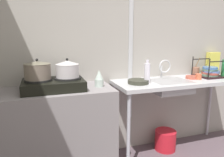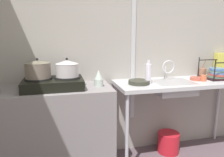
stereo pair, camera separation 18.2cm
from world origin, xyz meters
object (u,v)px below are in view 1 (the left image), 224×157
(frying_pan, at_px, (138,82))
(dish_rack, at_px, (210,72))
(pot_on_right_burner, at_px, (67,69))
(sink_basin, at_px, (170,86))
(utensil_jar, at_px, (196,71))
(bucket_on_floor, at_px, (165,140))
(faucet, at_px, (164,67))
(bottle_by_sink, at_px, (147,73))
(cup_by_rack, at_px, (199,77))
(cereal_box, at_px, (213,63))
(percolator, at_px, (99,79))
(stove, at_px, (54,84))
(small_bowl_on_drainboard, at_px, (191,77))
(pot_on_left_burner, at_px, (37,70))

(frying_pan, relative_size, dish_rack, 0.68)
(pot_on_right_burner, xyz_separation_m, sink_basin, (1.15, -0.01, -0.26))
(utensil_jar, height_order, bucket_on_floor, utensil_jar)
(faucet, distance_m, bottle_by_sink, 0.37)
(dish_rack, relative_size, utensil_jar, 1.48)
(pot_on_right_burner, xyz_separation_m, faucet, (1.15, 0.13, -0.05))
(faucet, bearing_deg, frying_pan, -159.43)
(cup_by_rack, relative_size, bottle_by_sink, 0.28)
(cereal_box, bearing_deg, faucet, -173.18)
(cup_by_rack, bearing_deg, pot_on_right_burner, 177.94)
(percolator, bearing_deg, stove, 176.99)
(dish_rack, relative_size, small_bowl_on_drainboard, 2.46)
(frying_pan, xyz_separation_m, bucket_on_floor, (0.44, 0.09, -0.80))
(frying_pan, height_order, dish_rack, dish_rack)
(pot_on_left_burner, bearing_deg, stove, 0.00)
(frying_pan, distance_m, cereal_box, 1.24)
(percolator, bearing_deg, dish_rack, 2.71)
(percolator, bearing_deg, frying_pan, 0.12)
(small_bowl_on_drainboard, bearing_deg, pot_on_right_burner, -179.63)
(stove, distance_m, frying_pan, 0.87)
(bottle_by_sink, distance_m, cereal_box, 1.14)
(sink_basin, distance_m, bottle_by_sink, 0.36)
(dish_rack, height_order, cereal_box, cereal_box)
(faucet, distance_m, cup_by_rack, 0.41)
(faucet, xyz_separation_m, small_bowl_on_drainboard, (0.30, -0.12, -0.12))
(pot_on_left_burner, relative_size, pot_on_right_burner, 1.08)
(faucet, xyz_separation_m, dish_rack, (0.60, -0.09, -0.08))
(stove, xyz_separation_m, cup_by_rack, (1.63, -0.05, -0.02))
(stove, xyz_separation_m, small_bowl_on_drainboard, (1.59, 0.01, -0.03))
(cereal_box, bearing_deg, bottle_by_sink, -166.04)
(dish_rack, xyz_separation_m, utensil_jar, (-0.08, 0.16, -0.00))
(utensil_jar, bearing_deg, bottle_by_sink, -163.99)
(percolator, xyz_separation_m, faucet, (0.85, 0.16, 0.06))
(faucet, height_order, bottle_by_sink, bottle_by_sink)
(stove, xyz_separation_m, bucket_on_floor, (1.31, 0.07, -0.83))
(dish_rack, distance_m, utensil_jar, 0.18)
(percolator, relative_size, cup_by_rack, 2.41)
(cup_by_rack, bearing_deg, utensil_jar, 55.47)
(sink_basin, xyz_separation_m, bucket_on_floor, (0.03, 0.08, -0.71))
(frying_pan, bearing_deg, dish_rack, 3.80)
(dish_rack, xyz_separation_m, small_bowl_on_drainboard, (-0.31, -0.04, -0.04))
(pot_on_right_burner, distance_m, percolator, 0.32)
(pot_on_right_burner, bearing_deg, frying_pan, -1.72)
(pot_on_right_burner, relative_size, utensil_jar, 1.00)
(sink_basin, xyz_separation_m, small_bowl_on_drainboard, (0.30, 0.02, 0.08))
(percolator, xyz_separation_m, bottle_by_sink, (0.53, -0.02, 0.03))
(dish_rack, bearing_deg, bottle_by_sink, -174.76)
(cup_by_rack, xyz_separation_m, small_bowl_on_drainboard, (-0.05, 0.06, -0.02))
(pot_on_left_burner, height_order, dish_rack, pot_on_left_burner)
(cereal_box, bearing_deg, bucket_on_floor, -168.43)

